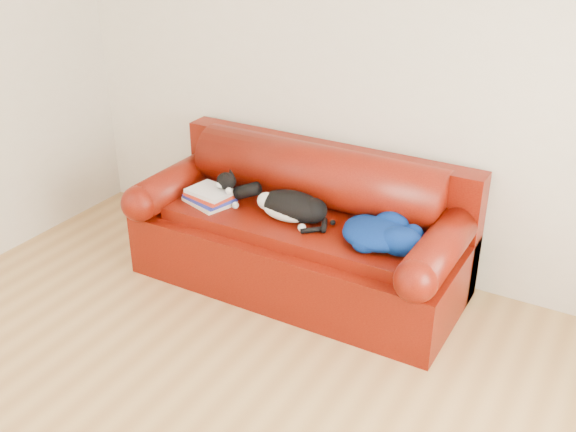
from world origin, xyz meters
name	(u,v)px	position (x,y,z in m)	size (l,w,h in m)	color
room_shell	(188,106)	(0.12, 0.02, 1.67)	(4.52, 4.02, 2.61)	beige
sofa_base	(299,251)	(-0.22, 1.49, 0.24)	(2.10, 0.90, 0.50)	#410402
sofa_back	(317,195)	(-0.22, 1.74, 0.54)	(2.10, 1.01, 0.88)	#410402
book_stack	(210,196)	(-0.81, 1.36, 0.55)	(0.36, 0.32, 0.10)	beige
cat	(291,207)	(-0.24, 1.41, 0.59)	(0.63, 0.25, 0.23)	black
blanket	(381,233)	(0.36, 1.41, 0.57)	(0.54, 0.43, 0.16)	#020E42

